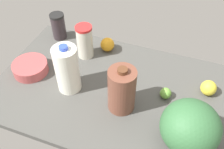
% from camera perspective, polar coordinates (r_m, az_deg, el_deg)
% --- Properties ---
extents(countertop, '(1.20, 0.76, 0.03)m').
position_cam_1_polar(countertop, '(1.29, -0.00, -3.58)').
color(countertop, '#4A4946').
rests_on(countertop, ground).
extents(milk_jug, '(0.12, 0.12, 0.27)m').
position_cam_1_polar(milk_jug, '(1.21, -10.23, 1.18)').
color(milk_jug, white).
rests_on(milk_jug, countertop).
extents(tumbler_cup, '(0.09, 0.09, 0.20)m').
position_cam_1_polar(tumbler_cup, '(1.41, -6.24, 7.51)').
color(tumbler_cup, beige).
rests_on(tumbler_cup, countertop).
extents(watermelon, '(0.24, 0.24, 0.22)m').
position_cam_1_polar(watermelon, '(1.06, 17.42, -11.41)').
color(watermelon, '#33663A').
rests_on(watermelon, countertop).
extents(chocolate_milk_jug, '(0.13, 0.13, 0.25)m').
position_cam_1_polar(chocolate_milk_jug, '(1.12, 2.23, -3.54)').
color(chocolate_milk_jug, brown).
rests_on(chocolate_milk_jug, countertop).
extents(shaker_bottle, '(0.09, 0.09, 0.16)m').
position_cam_1_polar(shaker_bottle, '(1.59, -12.15, 10.75)').
color(shaker_bottle, '#32292D').
rests_on(shaker_bottle, countertop).
extents(mixing_bowl, '(0.19, 0.19, 0.06)m').
position_cam_1_polar(mixing_bowl, '(1.41, -18.16, 1.52)').
color(mixing_bowl, '#AE494A').
rests_on(mixing_bowl, countertop).
extents(lime_near_front, '(0.06, 0.06, 0.06)m').
position_cam_1_polar(lime_near_front, '(1.25, 12.14, -4.20)').
color(lime_near_front, '#6DAA3F').
rests_on(lime_near_front, countertop).
extents(orange_loose, '(0.08, 0.08, 0.08)m').
position_cam_1_polar(orange_loose, '(1.47, -1.06, 6.88)').
color(orange_loose, orange).
rests_on(orange_loose, countertop).
extents(lemon_far_back, '(0.08, 0.08, 0.08)m').
position_cam_1_polar(lemon_far_back, '(1.32, 21.19, -2.88)').
color(lemon_far_back, yellow).
rests_on(lemon_far_back, countertop).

